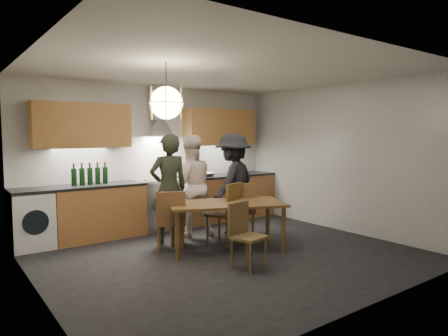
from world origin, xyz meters
TOP-DOWN VIEW (x-y plane):
  - ground at (0.00, 0.00)m, footprint 5.00×5.00m
  - room_shell at (0.00, 0.00)m, footprint 5.02×4.52m
  - counter_run at (0.02, 1.95)m, footprint 5.00×0.62m
  - range_stove at (0.00, 1.94)m, footprint 0.90×0.60m
  - wall_fixtures at (0.00, 2.07)m, footprint 4.30×0.54m
  - pendant_lamp at (-1.00, -0.10)m, footprint 0.43×0.43m
  - dining_table at (0.12, 0.17)m, footprint 1.88×1.44m
  - chair_back_left at (-0.65, 0.47)m, footprint 0.55×0.55m
  - chair_back_mid at (0.30, 0.37)m, footprint 0.57×0.57m
  - chair_back_right at (0.64, 0.46)m, footprint 0.56×0.56m
  - chair_front at (-0.17, -0.60)m, footprint 0.45×0.45m
  - person_left at (-0.37, 1.04)m, footprint 0.67×0.48m
  - person_mid at (0.13, 1.22)m, footprint 0.98×0.86m
  - person_right at (0.84, 0.93)m, footprint 1.28×1.04m
  - mixing_bowl at (0.98, 1.92)m, footprint 0.39×0.39m
  - stock_pot at (1.72, 1.93)m, footprint 0.23×0.23m
  - wine_bottles at (-1.31, 1.96)m, footprint 0.59×0.08m

SIDE VIEW (x-z plane):
  - ground at x=0.00m, z-range 0.00..0.00m
  - range_stove at x=0.00m, z-range -0.02..0.90m
  - counter_run at x=0.02m, z-range 0.00..0.90m
  - chair_front at x=-0.17m, z-range 0.06..0.90m
  - chair_back_left at x=-0.65m, z-range 0.07..0.98m
  - chair_back_right at x=0.64m, z-range 0.07..1.01m
  - chair_back_mid at x=0.30m, z-range 0.07..1.04m
  - dining_table at x=0.12m, z-range 0.27..0.98m
  - person_mid at x=0.13m, z-range 0.00..1.70m
  - person_left at x=-0.37m, z-range 0.00..1.72m
  - person_right at x=0.84m, z-range 0.00..1.73m
  - mixing_bowl at x=0.98m, z-range 0.90..0.97m
  - stock_pot at x=1.72m, z-range 0.90..1.03m
  - wine_bottles at x=-1.31m, z-range 0.90..1.26m
  - room_shell at x=0.00m, z-range 0.40..3.01m
  - wall_fixtures at x=0.00m, z-range 1.32..2.42m
  - pendant_lamp at x=-1.00m, z-range 1.75..2.45m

